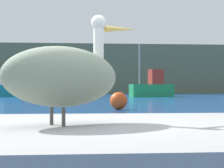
% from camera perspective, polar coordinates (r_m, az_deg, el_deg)
% --- Properties ---
extents(hillside_backdrop, '(140.00, 15.51, 7.98)m').
position_cam_1_polar(hillside_backdrop, '(70.17, -4.79, 1.93)').
color(hillside_backdrop, '#5B664C').
rests_on(hillside_backdrop, ground).
extents(pier_dock, '(3.98, 2.83, 0.67)m').
position_cam_1_polar(pier_dock, '(3.29, -7.09, -11.73)').
color(pier_dock, gray).
rests_on(pier_dock, ground).
extents(pelican, '(1.27, 1.08, 0.94)m').
position_cam_1_polar(pelican, '(3.23, -6.91, 1.23)').
color(pelican, gray).
rests_on(pelican, pier_dock).
extents(fishing_boat_green, '(4.80, 2.37, 5.62)m').
position_cam_1_polar(fishing_boat_green, '(42.42, 5.85, -0.48)').
color(fishing_boat_green, '#1E8C4C').
rests_on(fishing_boat_green, ground).
extents(mooring_buoy, '(0.78, 0.78, 0.78)m').
position_cam_1_polar(mooring_buoy, '(17.60, 0.96, -2.43)').
color(mooring_buoy, '#E54C19').
rests_on(mooring_buoy, ground).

